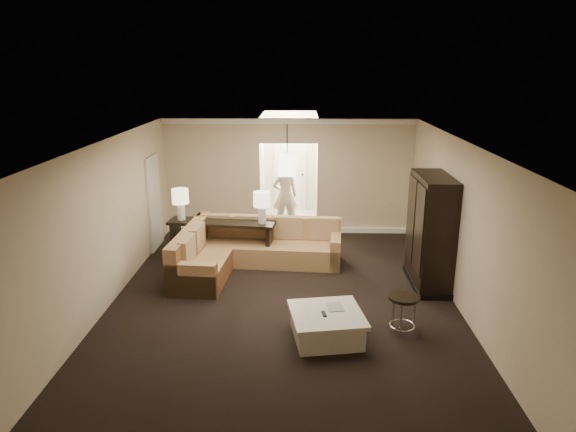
{
  "coord_description": "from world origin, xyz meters",
  "views": [
    {
      "loc": [
        0.29,
        -8.19,
        4.0
      ],
      "look_at": [
        0.06,
        1.2,
        1.23
      ],
      "focal_mm": 32.0,
      "sensor_mm": 36.0,
      "label": 1
    }
  ],
  "objects_px": {
    "coffee_table": "(327,325)",
    "console_table": "(222,237)",
    "sectional_sofa": "(246,250)",
    "armoire": "(430,234)",
    "drink_table": "(403,306)",
    "person": "(285,192)"
  },
  "relations": [
    {
      "from": "coffee_table",
      "to": "drink_table",
      "type": "distance_m",
      "value": 1.23
    },
    {
      "from": "armoire",
      "to": "person",
      "type": "height_order",
      "value": "armoire"
    },
    {
      "from": "armoire",
      "to": "person",
      "type": "xyz_separation_m",
      "value": [
        -2.78,
        3.44,
        -0.06
      ]
    },
    {
      "from": "coffee_table",
      "to": "console_table",
      "type": "relative_size",
      "value": 0.54
    },
    {
      "from": "person",
      "to": "sectional_sofa",
      "type": "bearing_deg",
      "value": 63.86
    },
    {
      "from": "sectional_sofa",
      "to": "console_table",
      "type": "height_order",
      "value": "sectional_sofa"
    },
    {
      "from": "coffee_table",
      "to": "console_table",
      "type": "bearing_deg",
      "value": 122.7
    },
    {
      "from": "console_table",
      "to": "armoire",
      "type": "distance_m",
      "value": 4.23
    },
    {
      "from": "sectional_sofa",
      "to": "armoire",
      "type": "bearing_deg",
      "value": -7.57
    },
    {
      "from": "armoire",
      "to": "drink_table",
      "type": "bearing_deg",
      "value": -113.6
    },
    {
      "from": "armoire",
      "to": "sectional_sofa",
      "type": "bearing_deg",
      "value": 167.86
    },
    {
      "from": "console_table",
      "to": "drink_table",
      "type": "bearing_deg",
      "value": -35.49
    },
    {
      "from": "coffee_table",
      "to": "person",
      "type": "height_order",
      "value": "person"
    },
    {
      "from": "drink_table",
      "to": "person",
      "type": "xyz_separation_m",
      "value": [
        -1.98,
        5.28,
        0.51
      ]
    },
    {
      "from": "sectional_sofa",
      "to": "armoire",
      "type": "distance_m",
      "value": 3.64
    },
    {
      "from": "armoire",
      "to": "drink_table",
      "type": "xyz_separation_m",
      "value": [
        -0.8,
        -1.83,
        -0.57
      ]
    },
    {
      "from": "console_table",
      "to": "armoire",
      "type": "relative_size",
      "value": 1.09
    },
    {
      "from": "coffee_table",
      "to": "person",
      "type": "relative_size",
      "value": 0.65
    },
    {
      "from": "coffee_table",
      "to": "drink_table",
      "type": "height_order",
      "value": "drink_table"
    },
    {
      "from": "console_table",
      "to": "drink_table",
      "type": "distance_m",
      "value": 4.4
    },
    {
      "from": "coffee_table",
      "to": "person",
      "type": "distance_m",
      "value": 5.6
    },
    {
      "from": "coffee_table",
      "to": "drink_table",
      "type": "xyz_separation_m",
      "value": [
        1.19,
        0.22,
        0.21
      ]
    }
  ]
}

